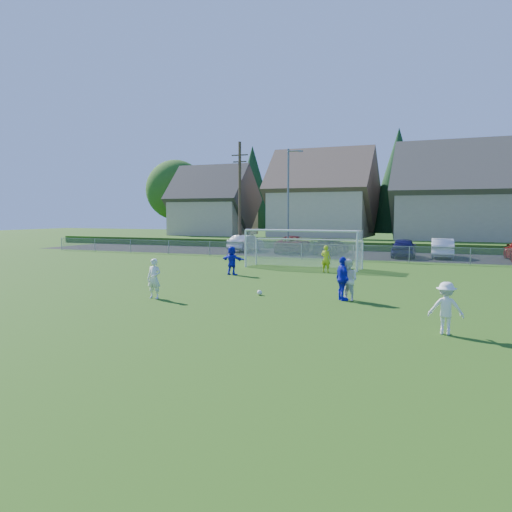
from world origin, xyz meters
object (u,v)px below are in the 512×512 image
(player_white_b, at_px, (348,280))
(car_d, at_px, (331,246))
(player_white_c, at_px, (446,308))
(soccer_goal, at_px, (304,243))
(player_blue_b, at_px, (232,260))
(goalkeeper, at_px, (326,259))
(player_white_a, at_px, (154,279))
(player_blue_a, at_px, (343,279))
(car_b, at_px, (246,243))
(soccer_ball, at_px, (260,293))
(car_c, at_px, (293,244))
(car_e, at_px, (404,248))
(car_f, at_px, (442,248))

(player_white_b, relative_size, car_d, 0.35)
(player_white_c, xyz_separation_m, soccer_goal, (-9.10, 15.55, 0.86))
(player_blue_b, xyz_separation_m, goalkeeper, (4.68, 3.18, -0.02))
(player_white_a, xyz_separation_m, player_blue_a, (7.31, 2.51, 0.06))
(player_blue_a, relative_size, car_b, 0.39)
(soccer_ball, distance_m, player_blue_a, 3.67)
(car_b, bearing_deg, player_blue_b, 114.67)
(player_white_c, distance_m, car_d, 28.34)
(car_c, bearing_deg, car_d, 163.06)
(car_b, distance_m, car_c, 4.64)
(car_c, xyz_separation_m, car_e, (9.69, -1.13, 0.03))
(player_blue_a, height_order, player_blue_b, player_blue_a)
(goalkeeper, distance_m, car_b, 17.58)
(car_e, distance_m, car_f, 2.99)
(car_b, height_order, car_f, car_f)
(goalkeeper, xyz_separation_m, car_f, (6.01, 13.22, -0.04))
(car_b, xyz_separation_m, car_c, (4.64, -0.03, -0.00))
(car_c, relative_size, car_f, 1.15)
(player_white_a, bearing_deg, player_blue_a, 16.56)
(player_white_b, bearing_deg, car_c, 143.17)
(car_c, xyz_separation_m, soccer_goal, (4.57, -11.56, 0.88))
(player_white_c, relative_size, player_blue_a, 0.87)
(player_blue_a, bearing_deg, player_white_b, -119.71)
(player_blue_b, relative_size, goalkeeper, 1.02)
(car_e, bearing_deg, player_white_b, 86.30)
(car_f, distance_m, soccer_goal, 13.83)
(player_white_b, height_order, car_e, player_white_b)
(soccer_ball, distance_m, goalkeeper, 9.25)
(car_d, height_order, soccer_goal, soccer_goal)
(player_white_a, relative_size, player_blue_b, 1.00)
(player_white_a, relative_size, car_e, 0.36)
(player_white_a, distance_m, car_c, 25.26)
(player_white_b, relative_size, player_white_c, 1.10)
(goalkeeper, relative_size, car_c, 0.30)
(player_blue_b, height_order, car_b, player_blue_b)
(goalkeeper, height_order, car_c, goalkeeper)
(soccer_ball, bearing_deg, car_f, 73.77)
(player_white_a, bearing_deg, soccer_ball, 30.56)
(player_blue_b, bearing_deg, soccer_ball, 137.95)
(car_d, relative_size, car_e, 1.05)
(car_e, bearing_deg, goalkeeper, 71.66)
(player_white_c, height_order, soccer_goal, soccer_goal)
(player_blue_a, height_order, car_c, player_blue_a)
(player_blue_b, relative_size, car_f, 0.35)
(soccer_ball, distance_m, player_white_c, 8.82)
(goalkeeper, relative_size, car_d, 0.34)
(player_white_c, relative_size, car_c, 0.28)
(soccer_ball, bearing_deg, car_e, 80.40)
(player_blue_a, height_order, car_e, player_blue_a)
(player_white_b, bearing_deg, player_blue_b, 173.14)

